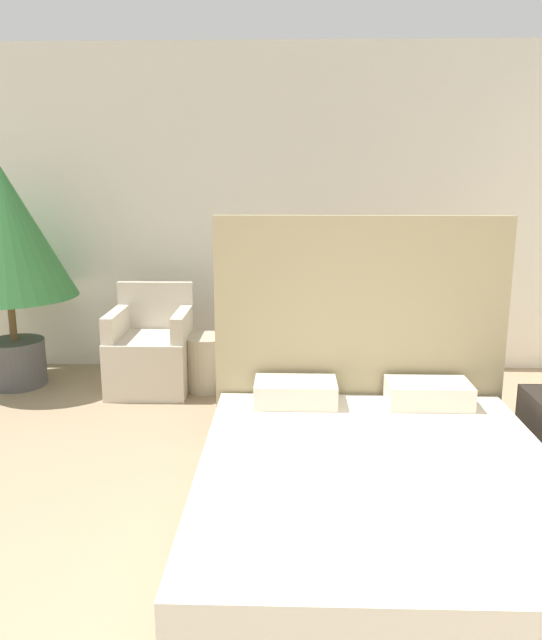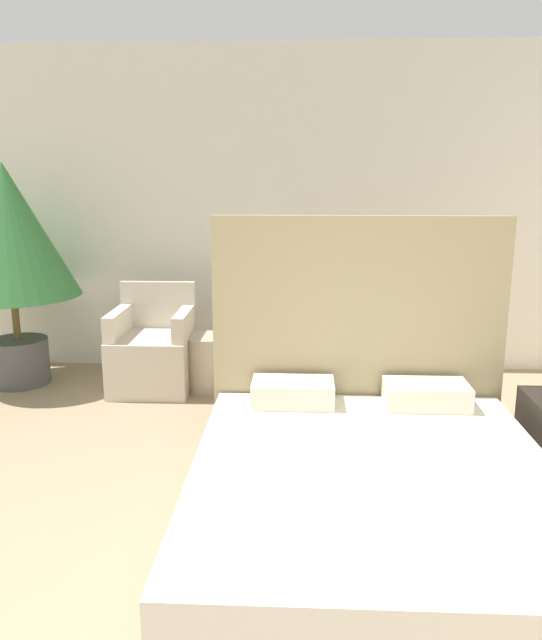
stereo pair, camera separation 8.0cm
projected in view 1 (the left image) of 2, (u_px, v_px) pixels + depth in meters
name	position (u px, v px, depth m)	size (l,w,h in m)	color
wall_back	(288.00, 212.00, 5.65)	(10.00, 0.06, 2.90)	silver
bed	(376.00, 487.00, 3.04)	(1.77, 2.06, 1.54)	#8C7A5B
armchair_near_window_left	(151.00, 355.00, 5.24)	(0.66, 0.67, 0.87)	beige
armchair_near_window_right	(262.00, 356.00, 5.21)	(0.71, 0.72, 0.87)	beige
potted_palm	(5.00, 239.00, 5.13)	(1.12, 1.12, 1.88)	#4C4C4C
side_table	(207.00, 363.00, 5.25)	(0.38, 0.38, 0.46)	#B7AD93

